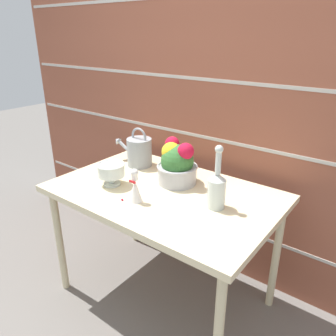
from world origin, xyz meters
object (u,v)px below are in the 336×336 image
figurine_vase (135,188)px  crystal_pedestal_bowl (111,171)px  glass_decanter (217,188)px  watering_can (139,151)px  flower_planter (177,164)px

figurine_vase → crystal_pedestal_bowl: bearing=165.3°
crystal_pedestal_bowl → glass_decanter: (0.60, 0.13, 0.02)m
crystal_pedestal_bowl → figurine_vase: figurine_vase is taller
watering_can → figurine_vase: watering_can is taller
watering_can → crystal_pedestal_bowl: (0.08, -0.32, -0.01)m
flower_planter → glass_decanter: (0.32, -0.11, -0.01)m
flower_planter → figurine_vase: (-0.04, -0.31, -0.04)m
watering_can → glass_decanter: glass_decanter is taller
flower_planter → glass_decanter: glass_decanter is taller
watering_can → glass_decanter: size_ratio=0.94×
watering_can → glass_decanter: bearing=-15.3°
flower_planter → crystal_pedestal_bowl: bearing=-138.5°
crystal_pedestal_bowl → glass_decanter: 0.61m
watering_can → flower_planter: size_ratio=1.17×
glass_decanter → figurine_vase: glass_decanter is taller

